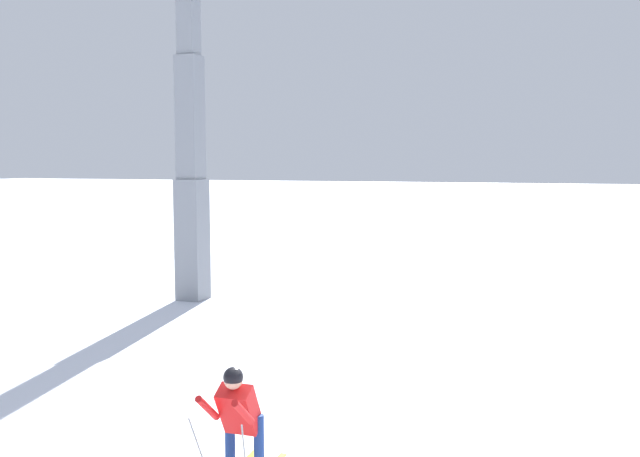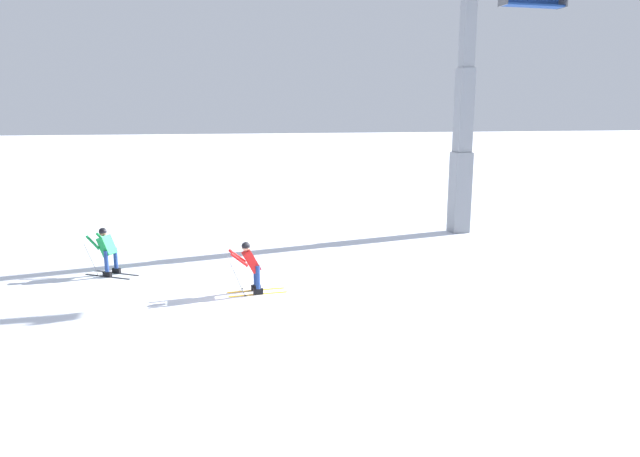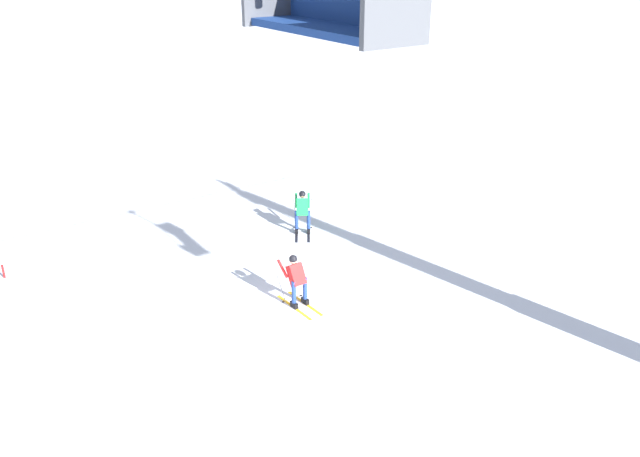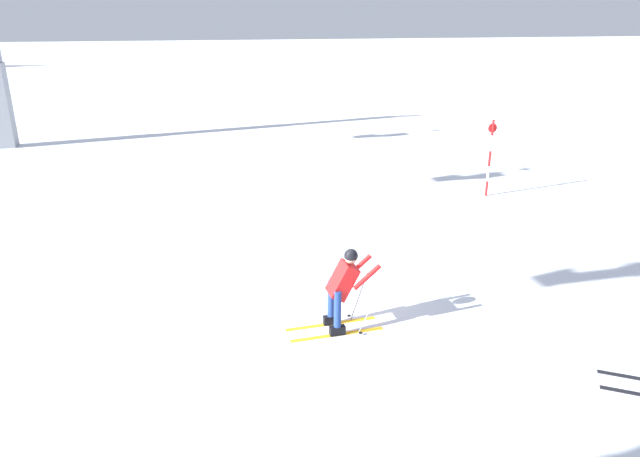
{
  "view_description": "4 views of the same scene",
  "coord_description": "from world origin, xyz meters",
  "views": [
    {
      "loc": [
        3.05,
        -8.07,
        3.96
      ],
      "look_at": [
        -0.27,
        0.83,
        3.05
      ],
      "focal_mm": 38.38,
      "sensor_mm": 36.0,
      "label": 1
    },
    {
      "loc": [
        15.17,
        -2.59,
        5.14
      ],
      "look_at": [
        -0.37,
        1.13,
        1.89
      ],
      "focal_mm": 31.94,
      "sensor_mm": 36.0,
      "label": 2
    },
    {
      "loc": [
        8.02,
        13.23,
        9.77
      ],
      "look_at": [
        -1.24,
        -0.39,
        2.45
      ],
      "focal_mm": 36.3,
      "sensor_mm": 36.0,
      "label": 3
    },
    {
      "loc": [
        -9.51,
        1.69,
        5.31
      ],
      "look_at": [
        -1.53,
        -0.23,
        2.27
      ],
      "focal_mm": 32.39,
      "sensor_mm": 36.0,
      "label": 4
    }
  ],
  "objects": [
    {
      "name": "ground_plane",
      "position": [
        0.0,
        0.0,
        0.0
      ],
      "size": [
        260.0,
        260.0,
        0.0
      ],
      "primitive_type": "plane",
      "color": "white"
    },
    {
      "name": "skier_distant_uphill",
      "position": [
        -3.68,
        -5.13,
        0.89
      ],
      "size": [
        1.38,
        1.72,
        1.67
      ],
      "color": "black",
      "rests_on": "ground_plane"
    },
    {
      "name": "skier_carving_main",
      "position": [
        -0.71,
        -0.84,
        0.89
      ],
      "size": [
        0.72,
        1.72,
        1.66
      ],
      "color": "yellow",
      "rests_on": "ground_plane"
    }
  ]
}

